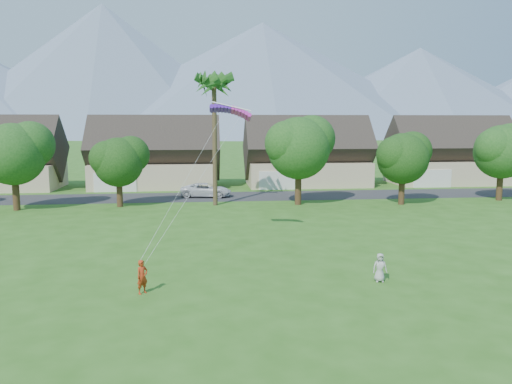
{
  "coord_description": "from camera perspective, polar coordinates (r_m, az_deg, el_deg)",
  "views": [
    {
      "loc": [
        -3.07,
        -19.13,
        7.87
      ],
      "look_at": [
        0.0,
        10.0,
        3.8
      ],
      "focal_mm": 35.0,
      "sensor_mm": 36.0,
      "label": 1
    }
  ],
  "objects": [
    {
      "name": "houses_row",
      "position": [
        62.39,
        -2.73,
        3.83
      ],
      "size": [
        72.75,
        8.19,
        8.86
      ],
      "color": "beige",
      "rests_on": "ground"
    },
    {
      "name": "parafoil_kite",
      "position": [
        32.36,
        -2.87,
        9.39
      ],
      "size": [
        2.73,
        1.1,
        0.5
      ],
      "rotation": [
        0.0,
        0.0,
        -0.08
      ],
      "color": "#5318B5",
      "rests_on": "ground"
    },
    {
      "name": "mountain_ridge",
      "position": [
        280.26,
        -3.31,
        12.24
      ],
      "size": [
        540.0,
        240.0,
        70.0
      ],
      "color": "slate",
      "rests_on": "ground"
    },
    {
      "name": "ground",
      "position": [
        20.91,
        2.96,
        -14.21
      ],
      "size": [
        500.0,
        500.0,
        0.0
      ],
      "primitive_type": "plane",
      "color": "#2D6019",
      "rests_on": "ground"
    },
    {
      "name": "street",
      "position": [
        53.8,
        -2.68,
        -0.5
      ],
      "size": [
        90.0,
        7.0,
        0.01
      ],
      "primitive_type": "cube",
      "color": "#2D2D30",
      "rests_on": "ground"
    },
    {
      "name": "kite_flyer",
      "position": [
        23.99,
        -12.87,
        -9.44
      ],
      "size": [
        0.69,
        0.68,
        1.6
      ],
      "primitive_type": "imported",
      "rotation": [
        0.0,
        0.0,
        0.74
      ],
      "color": "#B03214",
      "rests_on": "ground"
    },
    {
      "name": "tree_row",
      "position": [
        47.18,
        -3.67,
        4.27
      ],
      "size": [
        62.27,
        6.67,
        8.45
      ],
      "color": "#47301C",
      "rests_on": "ground"
    },
    {
      "name": "parked_car",
      "position": [
        53.61,
        -5.72,
        0.23
      ],
      "size": [
        5.68,
        3.26,
        1.49
      ],
      "primitive_type": "imported",
      "rotation": [
        0.0,
        0.0,
        1.42
      ],
      "color": "silver",
      "rests_on": "ground"
    },
    {
      "name": "fan_palm",
      "position": [
        47.81,
        -4.83,
        12.6
      ],
      "size": [
        3.0,
        3.0,
        13.8
      ],
      "color": "#4C3D26",
      "rests_on": "ground"
    },
    {
      "name": "watcher",
      "position": [
        25.87,
        13.98,
        -8.37
      ],
      "size": [
        0.75,
        0.53,
        1.44
      ],
      "primitive_type": "imported",
      "rotation": [
        0.0,
        0.0,
        -0.1
      ],
      "color": "#AFAEAB",
      "rests_on": "ground"
    }
  ]
}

